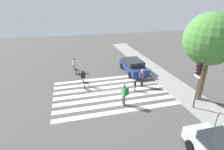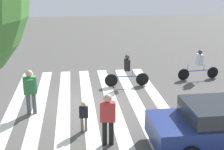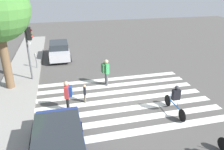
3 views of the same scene
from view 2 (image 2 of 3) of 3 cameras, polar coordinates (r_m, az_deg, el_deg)
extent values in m
plane|color=#4C4947|center=(13.20, -4.32, -5.61)|extent=(60.00, 60.00, 0.00)
cube|color=silver|center=(13.68, 8.70, -4.89)|extent=(0.51, 10.00, 0.01)
cube|color=silver|center=(13.44, 4.47, -5.15)|extent=(0.51, 10.00, 0.01)
cube|color=silver|center=(13.28, 0.12, -5.38)|extent=(0.51, 10.00, 0.01)
cube|color=silver|center=(13.20, -4.32, -5.59)|extent=(0.51, 10.00, 0.01)
cube|color=silver|center=(13.20, -8.79, -5.76)|extent=(0.51, 10.00, 0.01)
cube|color=silver|center=(13.28, -13.23, -5.90)|extent=(0.51, 10.00, 0.01)
cube|color=silver|center=(13.43, -17.60, -6.01)|extent=(0.51, 10.00, 0.01)
cylinder|color=black|center=(10.17, -0.12, -10.50)|extent=(0.16, 0.16, 0.83)
cylinder|color=black|center=(10.14, -1.36, -10.58)|extent=(0.16, 0.16, 0.83)
cube|color=#B73333|center=(9.82, -0.76, -6.73)|extent=(0.51, 0.30, 0.66)
sphere|color=tan|center=(9.64, -0.77, -4.26)|extent=(0.26, 0.26, 0.26)
cube|color=navy|center=(9.99, -1.08, -6.29)|extent=(0.39, 0.23, 0.55)
cylinder|color=#6B6051|center=(11.07, -4.77, -8.95)|extent=(0.10, 0.10, 0.53)
cylinder|color=#6B6051|center=(11.07, -5.50, -8.98)|extent=(0.10, 0.10, 0.53)
cube|color=black|center=(10.86, -5.21, -6.74)|extent=(0.32, 0.16, 0.42)
sphere|color=tan|center=(10.75, -5.25, -5.32)|extent=(0.16, 0.16, 0.16)
cylinder|color=#4C4C51|center=(12.66, -14.00, -5.07)|extent=(0.16, 0.16, 0.86)
cylinder|color=#4C4C51|center=(12.69, -15.02, -5.09)|extent=(0.16, 0.16, 0.86)
cube|color=#338C4C|center=(12.40, -14.79, -1.80)|extent=(0.53, 0.31, 0.68)
sphere|color=tan|center=(12.25, -14.96, 0.29)|extent=(0.27, 0.27, 0.27)
cube|color=#2D6638|center=(12.22, -15.05, -2.11)|extent=(0.40, 0.24, 0.57)
cylinder|color=black|center=(16.61, 12.96, 0.08)|extent=(0.62, 0.09, 0.62)
cylinder|color=black|center=(17.36, 17.93, 0.43)|extent=(0.62, 0.09, 0.62)
cube|color=#1E4C8C|center=(16.92, 15.55, 0.80)|extent=(1.41, 0.15, 0.04)
cylinder|color=#1E4C8C|center=(17.01, 16.46, 1.37)|extent=(0.03, 0.03, 0.32)
cylinder|color=#1E4C8C|center=(16.59, 13.70, 1.34)|extent=(0.03, 0.03, 0.40)
cube|color=silver|center=(16.76, 15.71, 2.75)|extent=(0.27, 0.42, 0.55)
sphere|color=#333338|center=(16.67, 15.83, 4.06)|extent=(0.22, 0.22, 0.22)
cylinder|color=black|center=(15.25, -0.14, -1.00)|extent=(0.64, 0.05, 0.64)
cylinder|color=black|center=(15.49, 5.57, -0.78)|extent=(0.64, 0.05, 0.64)
cube|color=#1E4C8C|center=(15.29, 2.74, -0.26)|extent=(1.32, 0.05, 0.04)
cylinder|color=#1E4C8C|center=(15.29, 3.76, 0.34)|extent=(0.03, 0.03, 0.32)
cylinder|color=#1E4C8C|center=(15.15, 0.58, 0.38)|extent=(0.03, 0.03, 0.40)
cube|color=black|center=(15.12, 2.78, 1.88)|extent=(0.24, 0.40, 0.55)
sphere|color=#333338|center=(15.02, 2.80, 3.33)|extent=(0.22, 0.22, 0.22)
cube|color=navy|center=(10.63, 19.85, -9.11)|extent=(4.72, 1.92, 0.71)
cylinder|color=black|center=(10.97, 10.60, -9.14)|extent=(0.64, 0.20, 0.64)
camera|label=1|loc=(20.37, -50.21, 18.47)|focal=28.00mm
camera|label=3|loc=(14.40, 47.75, 16.73)|focal=35.00mm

